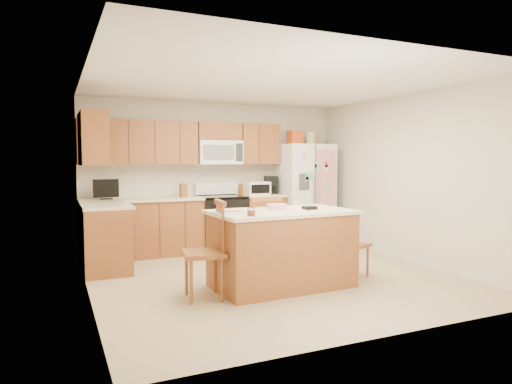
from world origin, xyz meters
name	(u,v)px	position (x,y,z in m)	size (l,w,h in m)	color
ground	(272,276)	(0.00, 0.00, 0.00)	(4.50, 4.50, 0.00)	tan
room_shell	(272,166)	(0.00, 0.00, 1.44)	(4.60, 4.60, 2.52)	beige
cabinetry	(165,199)	(-0.98, 1.79, 0.91)	(3.36, 1.56, 2.15)	#97512B
stove	(221,222)	(0.00, 1.94, 0.47)	(0.76, 0.65, 1.13)	black
refrigerator	(304,193)	(1.57, 1.87, 0.92)	(0.90, 0.79, 2.04)	white
island	(282,248)	(-0.10, -0.48, 0.47)	(1.72, 1.05, 1.01)	#97512B
windsor_chair_left	(206,252)	(-1.07, -0.56, 0.51)	(0.50, 0.52, 1.08)	#97512B
windsor_chair_back	(262,238)	(-0.10, 0.10, 0.50)	(0.46, 0.44, 1.05)	#97512B
windsor_chair_right	(350,244)	(0.92, -0.45, 0.43)	(0.48, 0.49, 0.91)	#97512B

